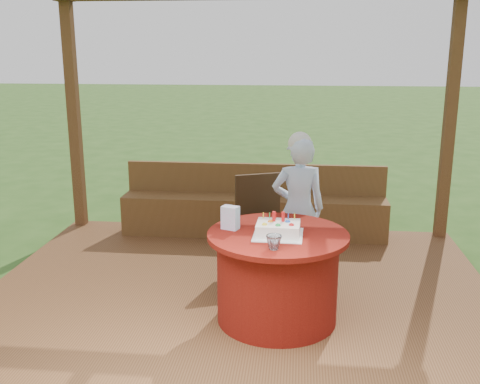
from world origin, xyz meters
name	(u,v)px	position (x,y,z in m)	size (l,w,h in m)	color
ground	(237,310)	(0.00, 0.00, 0.00)	(60.00, 60.00, 0.00)	#2B521B
deck	(237,304)	(0.00, 0.00, 0.06)	(4.50, 4.00, 0.12)	brown
pergola	(237,22)	(0.00, 0.00, 2.41)	(4.50, 4.00, 2.72)	brown
bench	(254,212)	(0.00, 1.72, 0.38)	(3.00, 0.42, 0.80)	brown
table	(277,276)	(0.36, -0.35, 0.49)	(1.09, 1.09, 0.72)	maroon
chair	(262,217)	(0.16, 0.74, 0.63)	(0.60, 0.60, 0.91)	#352211
elderly_woman	(298,206)	(0.51, 0.51, 0.81)	(0.52, 0.38, 1.38)	#ABCEFF
birthday_cake	(278,229)	(0.36, -0.41, 0.89)	(0.38, 0.38, 0.17)	white
gift_bag	(230,218)	(-0.02, -0.29, 0.93)	(0.13, 0.08, 0.18)	#F29CD7
drinking_glass	(274,242)	(0.34, -0.72, 0.89)	(0.11, 0.11, 0.10)	white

